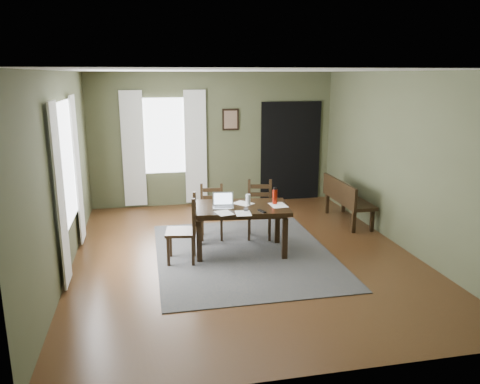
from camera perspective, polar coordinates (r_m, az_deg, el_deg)
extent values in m
cube|color=#492C16|center=(7.15, 0.49, -7.63)|extent=(5.00, 6.00, 0.01)
cube|color=#4A4F33|center=(9.68, -3.24, 6.44)|extent=(5.00, 0.02, 2.70)
cube|color=#4A4F33|center=(3.98, 9.64, -5.14)|extent=(5.00, 0.02, 2.70)
cube|color=#4A4F33|center=(6.71, -20.86, 2.06)|extent=(0.02, 6.00, 2.70)
cube|color=#4A4F33|center=(7.68, 19.11, 3.64)|extent=(0.02, 6.00, 2.70)
cube|color=white|center=(6.64, 0.54, 14.60)|extent=(5.00, 6.00, 0.02)
cube|color=#3E3E3E|center=(7.15, 0.49, -7.55)|extent=(2.60, 3.20, 0.01)
cube|color=black|center=(7.02, 0.04, -1.95)|extent=(1.53, 1.03, 0.06)
cube|color=black|center=(7.03, 0.04, -2.36)|extent=(1.36, 0.85, 0.05)
cube|color=black|center=(6.79, -4.99, -5.97)|extent=(0.09, 0.09, 0.61)
cube|color=black|center=(7.43, -5.00, -4.18)|extent=(0.09, 0.09, 0.61)
cube|color=black|center=(6.90, 5.48, -5.65)|extent=(0.09, 0.09, 0.61)
cube|color=black|center=(7.52, 4.57, -3.93)|extent=(0.09, 0.09, 0.61)
cube|color=black|center=(6.79, -7.20, -4.85)|extent=(0.49, 0.49, 0.04)
cube|color=black|center=(7.04, -8.46, -6.17)|extent=(0.05, 0.05, 0.42)
cube|color=black|center=(7.02, -5.62, -6.16)|extent=(0.05, 0.05, 0.42)
cube|color=black|center=(6.72, -8.73, -7.20)|extent=(0.05, 0.05, 0.42)
cube|color=black|center=(6.69, -5.74, -7.19)|extent=(0.05, 0.05, 0.42)
cube|color=black|center=(6.87, -5.55, -2.16)|extent=(0.05, 0.05, 0.53)
cube|color=black|center=(6.51, -5.68, -3.07)|extent=(0.05, 0.05, 0.53)
cube|color=black|center=(6.73, -5.58, -3.77)|extent=(0.07, 0.32, 0.07)
cube|color=black|center=(6.69, -5.61, -2.60)|extent=(0.07, 0.32, 0.07)
cube|color=black|center=(6.65, -5.64, -1.42)|extent=(0.07, 0.32, 0.07)
cube|color=black|center=(7.69, -3.46, -2.80)|extent=(0.44, 0.44, 0.04)
cube|color=black|center=(7.61, -4.62, -4.65)|extent=(0.04, 0.04, 0.38)
cube|color=black|center=(7.91, -4.57, -3.92)|extent=(0.04, 0.04, 0.38)
cube|color=black|center=(7.61, -2.26, -4.62)|extent=(0.04, 0.04, 0.38)
cube|color=black|center=(7.91, -2.29, -3.89)|extent=(0.04, 0.04, 0.38)
cube|color=black|center=(7.80, -4.70, -0.69)|extent=(0.05, 0.05, 0.48)
cube|color=black|center=(7.79, -2.26, -0.66)|extent=(0.05, 0.05, 0.48)
cube|color=black|center=(7.83, -3.47, -1.58)|extent=(0.29, 0.07, 0.06)
cube|color=black|center=(7.79, -3.48, -0.67)|extent=(0.29, 0.07, 0.06)
cube|color=black|center=(7.76, -3.49, 0.25)|extent=(0.29, 0.07, 0.06)
cube|color=black|center=(7.71, 2.39, -2.55)|extent=(0.50, 0.50, 0.04)
cube|color=black|center=(7.62, 1.11, -4.49)|extent=(0.05, 0.05, 0.40)
cube|color=black|center=(7.93, 1.17, -3.72)|extent=(0.05, 0.05, 0.40)
cube|color=black|center=(7.62, 3.64, -4.52)|extent=(0.05, 0.05, 0.40)
cube|color=black|center=(7.93, 3.59, -3.75)|extent=(0.05, 0.05, 0.40)
cube|color=black|center=(7.82, 1.12, -0.28)|extent=(0.05, 0.05, 0.51)
cube|color=black|center=(7.82, 3.71, -0.31)|extent=(0.05, 0.05, 0.51)
cube|color=black|center=(7.85, 2.41, -1.27)|extent=(0.30, 0.10, 0.07)
cube|color=black|center=(7.81, 2.42, -0.30)|extent=(0.30, 0.10, 0.07)
cube|color=black|center=(7.78, 2.43, 0.68)|extent=(0.30, 0.10, 0.07)
cube|color=black|center=(8.78, 13.13, -0.91)|extent=(0.45, 1.40, 0.06)
cube|color=black|center=(8.40, 15.79, -3.37)|extent=(0.06, 0.06, 0.39)
cube|color=black|center=(8.25, 13.68, -3.55)|extent=(0.06, 0.06, 0.39)
cube|color=black|center=(9.44, 12.49, -1.25)|extent=(0.06, 0.06, 0.39)
cube|color=black|center=(9.30, 10.57, -1.37)|extent=(0.06, 0.06, 0.39)
cube|color=black|center=(8.65, 12.00, 0.29)|extent=(0.05, 1.40, 0.34)
cube|color=#B7B7BC|center=(6.92, -2.05, -1.87)|extent=(0.34, 0.25, 0.02)
cube|color=#B7B7BC|center=(7.00, -2.09, -0.80)|extent=(0.32, 0.10, 0.20)
cube|color=silver|center=(6.99, -2.09, -0.82)|extent=(0.28, 0.08, 0.17)
cube|color=#3F3F42|center=(6.91, -2.05, -1.83)|extent=(0.28, 0.16, 0.00)
cube|color=#3F3F42|center=(6.78, 0.70, -2.13)|extent=(0.07, 0.11, 0.03)
cube|color=black|center=(6.73, 2.68, -2.34)|extent=(0.10, 0.18, 0.02)
cylinder|color=silver|center=(7.06, 1.00, -0.92)|extent=(0.09, 0.09, 0.16)
cylinder|color=#A71E0C|center=(7.12, 4.26, -0.58)|extent=(0.10, 0.10, 0.22)
cylinder|color=black|center=(7.09, 4.28, 0.43)|extent=(0.06, 0.06, 0.04)
cube|color=white|center=(6.66, -1.95, -2.57)|extent=(0.27, 0.32, 0.00)
cube|color=white|center=(7.14, 0.39, -1.40)|extent=(0.36, 0.37, 0.00)
cube|color=white|center=(7.07, 4.68, -1.61)|extent=(0.24, 0.31, 0.00)
cube|color=white|center=(6.64, 0.39, -2.61)|extent=(0.24, 0.30, 0.00)
cube|color=white|center=(6.88, -20.44, 3.23)|extent=(0.01, 1.30, 1.70)
cube|color=white|center=(9.55, -9.21, 6.77)|extent=(1.00, 0.01, 1.50)
cube|color=silver|center=(6.14, -21.06, -0.47)|extent=(0.03, 0.48, 2.30)
cube|color=silver|center=(7.72, -19.19, 2.55)|extent=(0.03, 0.48, 2.30)
cube|color=silver|center=(9.54, -12.87, 5.08)|extent=(0.44, 0.03, 2.30)
cube|color=silver|center=(9.60, -5.43, 5.42)|extent=(0.44, 0.03, 2.30)
cube|color=black|center=(9.66, -1.17, 8.83)|extent=(0.34, 0.03, 0.44)
cube|color=brown|center=(9.65, -1.15, 8.82)|extent=(0.27, 0.01, 0.36)
cube|color=black|center=(10.07, 6.18, 4.95)|extent=(1.30, 0.03, 2.10)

